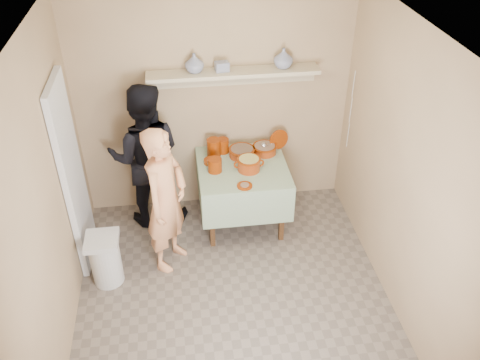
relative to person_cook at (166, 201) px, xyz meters
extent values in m
plane|color=#6E6056|center=(0.58, -0.73, -0.79)|extent=(3.50, 3.50, 0.00)
cube|color=silver|center=(-0.88, 0.22, 0.21)|extent=(0.06, 0.70, 2.00)
cylinder|color=#6C1F00|center=(0.55, 0.81, 0.07)|extent=(0.15, 0.15, 0.20)
cylinder|color=#6C1F00|center=(0.65, 0.87, 0.05)|extent=(0.14, 0.14, 0.17)
cylinder|color=#6C1F00|center=(0.53, 0.49, 0.05)|extent=(0.15, 0.15, 0.15)
cylinder|color=#6C1F00|center=(0.50, 0.66, -0.01)|extent=(0.15, 0.15, 0.05)
cylinder|color=#6C1F00|center=(1.29, 0.86, 0.09)|extent=(0.23, 0.12, 0.23)
imported|color=navy|center=(1.31, 0.91, 1.04)|extent=(0.22, 0.22, 0.21)
imported|color=navy|center=(0.39, 0.91, 1.03)|extent=(0.27, 0.27, 0.20)
cube|color=navy|center=(0.67, 0.90, 0.98)|extent=(0.15, 0.12, 0.10)
imported|color=#E39462|center=(0.00, 0.00, 0.00)|extent=(0.62, 0.69, 1.58)
imported|color=black|center=(-0.20, 0.75, 0.06)|extent=(0.86, 0.69, 1.69)
cube|color=tan|center=(0.58, 1.03, 0.51)|extent=(3.00, 0.02, 2.60)
cube|color=tan|center=(-0.93, -0.73, 0.51)|extent=(0.02, 3.50, 2.60)
cube|color=tan|center=(2.09, -0.73, 0.51)|extent=(0.02, 3.50, 2.60)
cube|color=silver|center=(0.58, -0.73, 1.82)|extent=(3.00, 3.50, 0.02)
cube|color=#4C2D16|center=(0.45, 0.17, -0.43)|extent=(0.05, 0.05, 0.71)
cube|color=#4C2D16|center=(1.21, 0.17, -0.43)|extent=(0.05, 0.05, 0.71)
cube|color=#4C2D16|center=(0.45, 0.93, -0.43)|extent=(0.05, 0.05, 0.71)
cube|color=#4C2D16|center=(1.21, 0.93, -0.43)|extent=(0.05, 0.05, 0.71)
cube|color=#4C2D16|center=(0.83, 0.55, -0.06)|extent=(0.90, 0.90, 0.04)
cube|color=#1E5925|center=(0.83, 0.55, -0.03)|extent=(0.96, 0.96, 0.01)
cube|color=#1E5925|center=(0.83, 0.07, -0.25)|extent=(0.96, 0.01, 0.44)
cube|color=#1E5925|center=(0.83, 1.03, -0.25)|extent=(0.96, 0.01, 0.44)
cube|color=#1E5925|center=(0.35, 0.55, -0.25)|extent=(0.01, 0.96, 0.44)
cube|color=#1E5925|center=(1.31, 0.55, -0.25)|extent=(0.01, 0.96, 0.44)
cylinder|color=maroon|center=(0.85, 0.75, 0.02)|extent=(0.28, 0.28, 0.09)
cylinder|color=#6C1F00|center=(0.85, 0.75, 0.06)|extent=(0.30, 0.30, 0.01)
cylinder|color=brown|center=(0.85, 0.75, 0.04)|extent=(0.25, 0.25, 0.05)
cylinder|color=maroon|center=(1.12, 0.78, 0.02)|extent=(0.26, 0.26, 0.09)
cylinder|color=#6C1F00|center=(1.12, 0.78, 0.06)|extent=(0.28, 0.28, 0.01)
cylinder|color=#8C6B54|center=(1.12, 0.78, 0.04)|extent=(0.23, 0.23, 0.05)
cylinder|color=silver|center=(1.14, 0.66, 0.15)|extent=(0.01, 0.22, 0.16)
sphere|color=silver|center=(1.10, 0.78, 0.08)|extent=(0.07, 0.07, 0.07)
cylinder|color=maroon|center=(0.89, 0.47, 0.04)|extent=(0.24, 0.24, 0.14)
cylinder|color=#6C1F00|center=(0.89, 0.47, 0.11)|extent=(0.25, 0.25, 0.01)
cylinder|color=tan|center=(0.89, 0.47, 0.09)|extent=(0.21, 0.21, 0.05)
torus|color=#6C1F00|center=(0.77, 0.47, 0.05)|extent=(0.09, 0.02, 0.09)
torus|color=#6C1F00|center=(1.01, 0.47, 0.05)|extent=(0.09, 0.02, 0.09)
cylinder|color=#6C1F00|center=(0.80, 0.17, -0.02)|extent=(0.16, 0.16, 0.02)
cylinder|color=#8C6B54|center=(0.80, 0.17, -0.01)|extent=(0.09, 0.09, 0.01)
cube|color=#C0AF8F|center=(0.78, 0.89, 0.91)|extent=(1.80, 0.25, 0.04)
cube|color=#C0AF8F|center=(0.78, 1.01, 0.81)|extent=(1.80, 0.02, 0.18)
cylinder|color=silver|center=(-0.64, -0.21, -0.54)|extent=(0.30, 0.30, 0.50)
cube|color=silver|center=(-0.64, -0.21, -0.26)|extent=(0.32, 0.32, 0.06)
cylinder|color=silver|center=(2.05, 0.77, 0.76)|extent=(0.01, 0.01, 0.30)
cylinder|color=silver|center=(2.05, 0.75, 0.46)|extent=(0.01, 0.01, 0.30)
cylinder|color=silver|center=(2.05, 0.73, 0.16)|extent=(0.01, 0.01, 0.30)
camera|label=1|loc=(0.18, -4.01, 3.00)|focal=38.00mm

